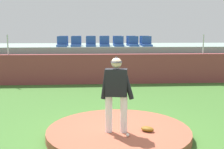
# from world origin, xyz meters

# --- Properties ---
(ground_plane) EXTENTS (60.00, 60.00, 0.00)m
(ground_plane) POSITION_xyz_m (0.00, 0.00, 0.00)
(ground_plane) COLOR #3B692A
(pitchers_mound) EXTENTS (3.32, 3.32, 0.20)m
(pitchers_mound) POSITION_xyz_m (0.00, 0.00, 0.10)
(pitchers_mound) COLOR #9D503A
(pitchers_mound) RESTS_ON ground_plane
(pitcher) EXTENTS (0.74, 0.32, 1.70)m
(pitcher) POSITION_xyz_m (-0.07, -0.22, 1.19)
(pitcher) COLOR white
(pitcher) RESTS_ON pitchers_mound
(baseball) EXTENTS (0.07, 0.07, 0.07)m
(baseball) POSITION_xyz_m (0.15, -0.52, 0.24)
(baseball) COLOR white
(baseball) RESTS_ON pitchers_mound
(fielding_glove) EXTENTS (0.36, 0.33, 0.11)m
(fielding_glove) POSITION_xyz_m (0.63, -0.22, 0.26)
(fielding_glove) COLOR brown
(fielding_glove) RESTS_ON pitchers_mound
(brick_barrier) EXTENTS (17.61, 0.40, 1.35)m
(brick_barrier) POSITION_xyz_m (0.00, 6.85, 0.68)
(brick_barrier) COLOR brown
(brick_barrier) RESTS_ON ground_plane
(fence_post_left) EXTENTS (0.06, 0.06, 0.89)m
(fence_post_left) POSITION_xyz_m (-4.37, 6.85, 1.80)
(fence_post_left) COLOR silver
(fence_post_left) RESTS_ON brick_barrier
(fence_post_right) EXTENTS (0.06, 0.06, 0.89)m
(fence_post_right) POSITION_xyz_m (4.53, 6.85, 1.80)
(fence_post_right) COLOR silver
(fence_post_right) RESTS_ON brick_barrier
(bleacher_platform) EXTENTS (17.44, 4.13, 1.64)m
(bleacher_platform) POSITION_xyz_m (0.00, 9.42, 0.82)
(bleacher_platform) COLOR gray
(bleacher_platform) RESTS_ON ground_plane
(stadium_chair_0) EXTENTS (0.48, 0.44, 0.50)m
(stadium_chair_0) POSITION_xyz_m (-2.09, 7.86, 1.80)
(stadium_chair_0) COLOR #284B96
(stadium_chair_0) RESTS_ON bleacher_platform
(stadium_chair_1) EXTENTS (0.48, 0.44, 0.50)m
(stadium_chair_1) POSITION_xyz_m (-1.41, 7.90, 1.80)
(stadium_chair_1) COLOR #284B96
(stadium_chair_1) RESTS_ON bleacher_platform
(stadium_chair_2) EXTENTS (0.48, 0.44, 0.50)m
(stadium_chair_2) POSITION_xyz_m (-0.68, 7.89, 1.80)
(stadium_chair_2) COLOR #284B96
(stadium_chair_2) RESTS_ON bleacher_platform
(stadium_chair_3) EXTENTS (0.48, 0.44, 0.50)m
(stadium_chair_3) POSITION_xyz_m (-0.02, 7.90, 1.80)
(stadium_chair_3) COLOR #284B96
(stadium_chair_3) RESTS_ON bleacher_platform
(stadium_chair_4) EXTENTS (0.48, 0.44, 0.50)m
(stadium_chair_4) POSITION_xyz_m (0.69, 7.88, 1.80)
(stadium_chair_4) COLOR #284B96
(stadium_chair_4) RESTS_ON bleacher_platform
(stadium_chair_5) EXTENTS (0.48, 0.44, 0.50)m
(stadium_chair_5) POSITION_xyz_m (1.43, 7.91, 1.80)
(stadium_chair_5) COLOR #284B96
(stadium_chair_5) RESTS_ON bleacher_platform
(stadium_chair_6) EXTENTS (0.48, 0.44, 0.50)m
(stadium_chair_6) POSITION_xyz_m (2.07, 7.87, 1.80)
(stadium_chair_6) COLOR #284B96
(stadium_chair_6) RESTS_ON bleacher_platform
(stadium_chair_7) EXTENTS (0.48, 0.44, 0.50)m
(stadium_chair_7) POSITION_xyz_m (-2.10, 8.77, 1.80)
(stadium_chair_7) COLOR #284B96
(stadium_chair_7) RESTS_ON bleacher_platform
(stadium_chair_8) EXTENTS (0.48, 0.44, 0.50)m
(stadium_chair_8) POSITION_xyz_m (-1.42, 8.76, 1.80)
(stadium_chair_8) COLOR #284B96
(stadium_chair_8) RESTS_ON bleacher_platform
(stadium_chair_9) EXTENTS (0.48, 0.44, 0.50)m
(stadium_chair_9) POSITION_xyz_m (-0.69, 8.77, 1.80)
(stadium_chair_9) COLOR #284B96
(stadium_chair_9) RESTS_ON bleacher_platform
(stadium_chair_10) EXTENTS (0.48, 0.44, 0.50)m
(stadium_chair_10) POSITION_xyz_m (0.03, 8.80, 1.80)
(stadium_chair_10) COLOR #284B96
(stadium_chair_10) RESTS_ON bleacher_platform
(stadium_chair_11) EXTENTS (0.48, 0.44, 0.50)m
(stadium_chair_11) POSITION_xyz_m (0.70, 8.78, 1.80)
(stadium_chair_11) COLOR #284B96
(stadium_chair_11) RESTS_ON bleacher_platform
(stadium_chair_12) EXTENTS (0.48, 0.44, 0.50)m
(stadium_chair_12) POSITION_xyz_m (1.40, 8.76, 1.80)
(stadium_chair_12) COLOR #284B96
(stadium_chair_12) RESTS_ON bleacher_platform
(stadium_chair_13) EXTENTS (0.48, 0.44, 0.50)m
(stadium_chair_13) POSITION_xyz_m (2.10, 8.77, 1.80)
(stadium_chair_13) COLOR #284B96
(stadium_chair_13) RESTS_ON bleacher_platform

